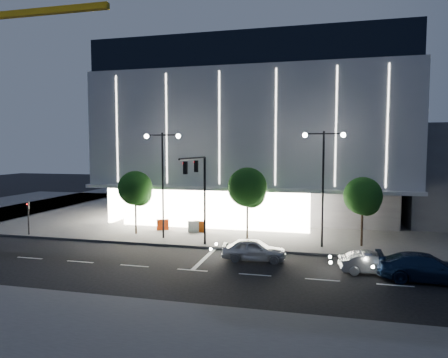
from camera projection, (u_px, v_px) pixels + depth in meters
name	position (u px, v px, depth m)	size (l,w,h in m)	color
ground	(171.00, 262.00, 27.17)	(160.00, 160.00, 0.00)	black
sidewalk_museum	(279.00, 210.00, 49.27)	(70.00, 40.00, 0.15)	#474747
museum	(262.00, 135.00, 47.39)	(30.00, 25.80, 18.00)	#4C4C51
traffic_mast	(199.00, 184.00, 29.78)	(0.33, 5.89, 7.07)	black
street_lamp_west	(163.00, 169.00, 33.22)	(3.16, 0.36, 9.00)	black
street_lamp_east	(323.00, 171.00, 30.20)	(3.16, 0.36, 9.00)	black
ped_signal_far	(28.00, 215.00, 34.87)	(0.22, 0.24, 3.00)	black
tree_left	(136.00, 190.00, 35.05)	(3.02, 3.02, 5.72)	black
tree_mid	(248.00, 189.00, 32.70)	(3.25, 3.25, 6.15)	black
tree_right	(363.00, 198.00, 30.65)	(2.91, 2.91, 5.51)	black
car_lead	(254.00, 250.00, 27.38)	(1.77, 4.40, 1.50)	#B4B7BD
car_second	(372.00, 263.00, 24.57)	(1.37, 3.93, 1.29)	#B2B6BA
car_third	(426.00, 268.00, 23.14)	(2.22, 5.45, 1.58)	#112241
barrier_a	(163.00, 225.00, 36.90)	(1.10, 0.25, 1.00)	#EB3E0D
barrier_c	(200.00, 226.00, 36.05)	(1.10, 0.25, 1.00)	#C6470B
barrier_d	(194.00, 226.00, 36.01)	(1.10, 0.25, 1.00)	white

